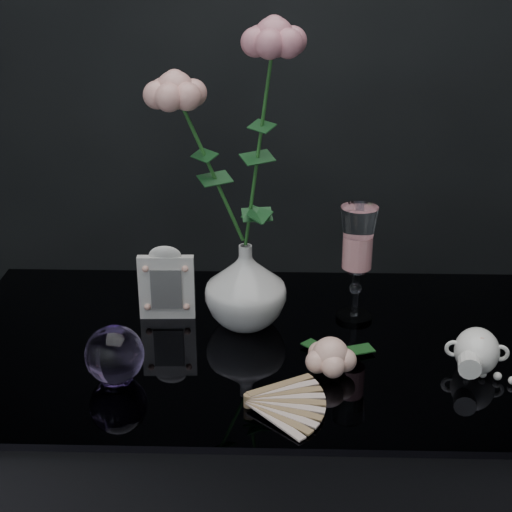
# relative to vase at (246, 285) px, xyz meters

# --- Properties ---
(vase) EXTENTS (0.17, 0.17, 0.15)m
(vase) POSITION_rel_vase_xyz_m (0.00, 0.00, 0.00)
(vase) COLOR silver
(vase) RESTS_ON table
(wine_glass) EXTENTS (0.08, 0.08, 0.21)m
(wine_glass) POSITION_rel_vase_xyz_m (0.19, 0.02, 0.03)
(wine_glass) COLOR white
(wine_glass) RESTS_ON table
(picture_frame) EXTENTS (0.11, 0.08, 0.14)m
(picture_frame) POSITION_rel_vase_xyz_m (-0.14, 0.02, -0.01)
(picture_frame) COLOR silver
(picture_frame) RESTS_ON table
(paperweight) EXTENTS (0.12, 0.12, 0.09)m
(paperweight) POSITION_rel_vase_xyz_m (-0.19, -0.19, -0.03)
(paperweight) COLOR #997AC6
(paperweight) RESTS_ON table
(paper_fan) EXTENTS (0.28, 0.25, 0.02)m
(paper_fan) POSITION_rel_vase_xyz_m (0.01, -0.26, -0.06)
(paper_fan) COLOR beige
(paper_fan) RESTS_ON table
(loose_rose) EXTENTS (0.17, 0.20, 0.06)m
(loose_rose) POSITION_rel_vase_xyz_m (0.14, -0.16, -0.04)
(loose_rose) COLOR #FFB8A4
(loose_rose) RESTS_ON table
(pearl_jar) EXTENTS (0.28, 0.29, 0.07)m
(pearl_jar) POSITION_rel_vase_xyz_m (0.37, -0.14, -0.04)
(pearl_jar) COLOR white
(pearl_jar) RESTS_ON table
(roses) EXTENTS (0.24, 0.11, 0.43)m
(roses) POSITION_rel_vase_xyz_m (-0.02, -0.00, 0.27)
(roses) COLOR #E09D93
(roses) RESTS_ON vase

